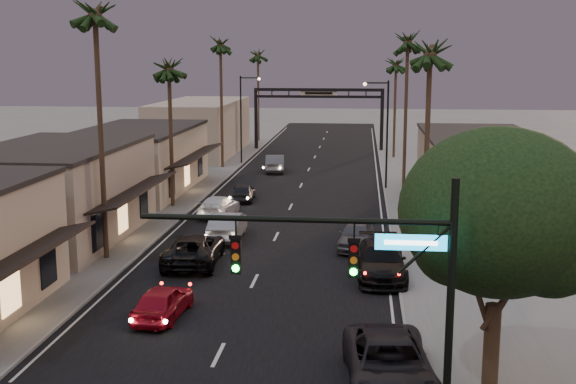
% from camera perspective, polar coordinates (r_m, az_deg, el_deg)
% --- Properties ---
extents(ground, '(200.00, 200.00, 0.00)m').
position_cam_1_polar(ground, '(56.09, 0.51, -0.56)').
color(ground, slate).
rests_on(ground, ground).
extents(road, '(14.00, 120.00, 0.02)m').
position_cam_1_polar(road, '(60.98, 0.95, 0.36)').
color(road, black).
rests_on(road, ground).
extents(sidewalk_left, '(5.00, 92.00, 0.12)m').
position_cam_1_polar(sidewalk_left, '(69.22, -6.40, 1.57)').
color(sidewalk_left, slate).
rests_on(sidewalk_left, ground).
extents(sidewalk_right, '(5.00, 92.00, 0.12)m').
position_cam_1_polar(sidewalk_right, '(67.79, 9.50, 1.30)').
color(sidewalk_right, slate).
rests_on(sidewalk_right, ground).
extents(storefront_mid, '(8.00, 14.00, 5.50)m').
position_cam_1_polar(storefront_mid, '(45.38, -17.80, -0.21)').
color(storefront_mid, gray).
rests_on(storefront_mid, ground).
extents(storefront_far, '(8.00, 16.00, 5.00)m').
position_cam_1_polar(storefront_far, '(60.20, -11.73, 2.40)').
color(storefront_far, '#C1B094').
rests_on(storefront_far, ground).
extents(storefront_dist, '(8.00, 20.00, 6.00)m').
position_cam_1_polar(storefront_dist, '(82.20, -6.91, 5.06)').
color(storefront_dist, gray).
rests_on(storefront_dist, ground).
extents(building_right, '(8.00, 18.00, 5.00)m').
position_cam_1_polar(building_right, '(56.11, 14.90, 1.68)').
color(building_right, gray).
rests_on(building_right, ground).
extents(traffic_signal, '(8.51, 0.22, 7.80)m').
position_cam_1_polar(traffic_signal, '(19.66, 7.21, -6.65)').
color(traffic_signal, black).
rests_on(traffic_signal, ground).
extents(corner_tree, '(6.20, 6.20, 8.80)m').
position_cam_1_polar(corner_tree, '(23.17, 16.50, -2.06)').
color(corner_tree, '#38281C').
rests_on(corner_tree, ground).
extents(arch, '(15.20, 0.40, 7.27)m').
position_cam_1_polar(arch, '(85.10, 2.43, 7.02)').
color(arch, black).
rests_on(arch, ground).
extents(streetlight_right, '(2.13, 0.30, 9.00)m').
position_cam_1_polar(streetlight_right, '(60.06, 7.59, 5.23)').
color(streetlight_right, black).
rests_on(streetlight_right, ground).
extents(streetlight_left, '(2.13, 0.30, 9.00)m').
position_cam_1_polar(streetlight_left, '(73.98, -3.53, 6.31)').
color(streetlight_left, black).
rests_on(streetlight_left, ground).
extents(palm_lb, '(3.20, 3.20, 15.20)m').
position_cam_1_polar(palm_lb, '(39.34, -15.04, 13.92)').
color(palm_lb, '#38281C').
rests_on(palm_lb, ground).
extents(palm_lc, '(3.20, 3.20, 12.20)m').
position_cam_1_polar(palm_lc, '(52.61, -9.41, 10.04)').
color(palm_lc, '#38281C').
rests_on(palm_lc, ground).
extents(palm_ld, '(3.20, 3.20, 14.20)m').
position_cam_1_polar(palm_ld, '(71.14, -5.37, 11.82)').
color(palm_ld, '#38281C').
rests_on(palm_ld, ground).
extents(palm_ra, '(3.20, 3.20, 13.20)m').
position_cam_1_polar(palm_ra, '(38.93, 11.19, 11.25)').
color(palm_ra, '#38281C').
rests_on(palm_ra, ground).
extents(palm_rb, '(3.20, 3.20, 14.20)m').
position_cam_1_polar(palm_rb, '(58.89, 9.46, 11.98)').
color(palm_rb, '#38281C').
rests_on(palm_rb, ground).
extents(palm_rc, '(3.20, 3.20, 12.20)m').
position_cam_1_polar(palm_rc, '(78.85, 8.54, 10.22)').
color(palm_rc, '#38281C').
rests_on(palm_rc, ground).
extents(palm_far, '(3.20, 3.20, 13.20)m').
position_cam_1_polar(palm_far, '(93.75, -2.39, 10.97)').
color(palm_far, '#38281C').
rests_on(palm_far, ground).
extents(oncoming_red, '(2.01, 4.31, 1.43)m').
position_cam_1_polar(oncoming_red, '(31.27, -9.86, -8.52)').
color(oncoming_red, maroon).
rests_on(oncoming_red, ground).
extents(oncoming_pickup, '(3.00, 6.00, 1.63)m').
position_cam_1_polar(oncoming_pickup, '(38.86, -7.43, -4.48)').
color(oncoming_pickup, black).
rests_on(oncoming_pickup, ground).
extents(oncoming_silver, '(1.92, 5.12, 1.67)m').
position_cam_1_polar(oncoming_silver, '(43.91, -4.80, -2.64)').
color(oncoming_silver, '#95959A').
rests_on(oncoming_silver, ground).
extents(oncoming_white, '(2.54, 5.07, 1.41)m').
position_cam_1_polar(oncoming_white, '(50.19, -5.51, -1.12)').
color(oncoming_white, white).
rests_on(oncoming_white, ground).
extents(oncoming_dgrey, '(1.90, 4.15, 1.38)m').
position_cam_1_polar(oncoming_dgrey, '(55.35, -3.55, -0.00)').
color(oncoming_dgrey, black).
rests_on(oncoming_dgrey, ground).
extents(oncoming_grey_far, '(2.27, 5.14, 1.64)m').
position_cam_1_polar(oncoming_grey_far, '(69.32, -1.04, 2.29)').
color(oncoming_grey_far, '#55555A').
rests_on(oncoming_grey_far, ground).
extents(curbside_near, '(3.34, 6.31, 1.69)m').
position_cam_1_polar(curbside_near, '(24.87, 8.00, -13.30)').
color(curbside_near, black).
rests_on(curbside_near, ground).
extents(curbside_black, '(2.63, 6.00, 1.72)m').
position_cam_1_polar(curbside_black, '(36.51, 7.34, -5.40)').
color(curbside_black, black).
rests_on(curbside_black, ground).
extents(curbside_grey, '(2.30, 4.78, 1.57)m').
position_cam_1_polar(curbside_grey, '(41.83, 5.42, -3.39)').
color(curbside_grey, '#49494E').
rests_on(curbside_grey, ground).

